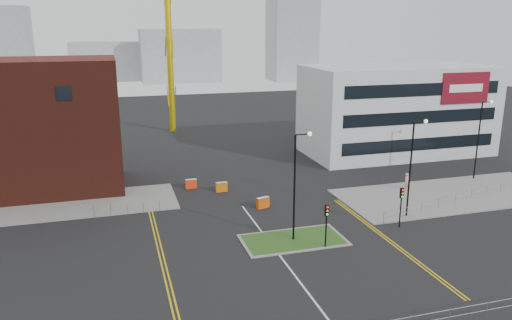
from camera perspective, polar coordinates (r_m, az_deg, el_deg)
The scene contains 26 objects.
ground at distance 34.87m, azimuth 5.86°, elevation -14.74°, with size 200.00×200.00×0.00m, color black.
pavement_left at distance 53.41m, azimuth -24.36°, elevation -5.09°, with size 28.00×8.00×0.12m, color slate.
pavement_right at distance 56.49m, azimuth 21.44°, elevation -3.70°, with size 24.00×10.00×0.12m, color slate.
island_kerb at distance 42.13m, azimuth 4.28°, elevation -9.10°, with size 8.60×4.60×0.08m, color slate.
grass_island at distance 42.12m, azimuth 4.29°, elevation -9.08°, with size 8.00×4.00×0.12m, color #224717.
brick_building at distance 57.93m, azimuth -27.25°, elevation 3.07°, with size 24.20×10.07×14.24m.
office_block at distance 71.66m, azimuth 15.78°, elevation 5.54°, with size 25.00×12.20×12.00m.
streetlamp_island at distance 40.30m, azimuth 4.73°, elevation -2.08°, with size 1.46×0.36×9.18m.
streetlamp_right_near at distance 47.44m, azimuth 17.50°, elevation -0.09°, with size 1.46×0.36×9.18m.
streetlamp_right_far at distance 62.00m, azimuth 24.27°, elevation 2.76°, with size 1.46×0.36×9.18m.
traffic_light_island at distance 40.15m, azimuth 8.06°, elevation -6.56°, with size 0.28×0.33×3.65m.
traffic_light_right at distance 45.47m, azimuth 16.28°, elevation -4.40°, with size 0.28×0.33×3.65m.
railing_left at distance 48.78m, azimuth -14.52°, elevation -5.20°, with size 6.05×0.05×1.10m.
railing_right at distance 53.52m, azimuth 21.85°, elevation -3.96°, with size 19.05×5.05×1.10m.
centre_line at distance 36.49m, azimuth 4.65°, elevation -13.25°, with size 0.15×30.00×0.01m, color silver.
yellow_left_a at distance 41.74m, azimuth -11.23°, elevation -9.67°, with size 0.12×24.00×0.01m, color gold.
yellow_left_b at distance 41.76m, azimuth -10.81°, elevation -9.63°, with size 0.12×24.00×0.01m, color gold.
yellow_right_a at distance 43.59m, azimuth 14.61°, elevation -8.77°, with size 0.12×20.00×0.01m, color gold.
yellow_right_b at distance 43.73m, azimuth 14.96°, elevation -8.71°, with size 0.12×20.00×0.01m, color gold.
skyline_b at distance 159.62m, azimuth -8.67°, elevation 11.71°, with size 24.00×12.00×16.00m, color gray.
skyline_c at distance 163.08m, azimuth 4.14°, elevation 14.02°, with size 14.00×12.00×28.00m, color gray.
skyline_d at distance 168.28m, azimuth -15.32°, elevation 10.84°, with size 30.00×12.00×12.00m, color gray.
pedestrian at distance 56.24m, azimuth 16.87°, elevation -2.40°, with size 0.71×0.46×1.94m, color pink.
barrier_left at distance 53.67m, azimuth -3.96°, elevation -3.05°, with size 1.24×0.42×1.04m.
barrier_mid at distance 55.06m, azimuth -7.43°, elevation -2.67°, with size 1.23×0.43×1.03m.
barrier_right at distance 48.88m, azimuth 0.80°, elevation -4.85°, with size 1.35×0.79×1.08m.
Camera 1 is at (-11.76, -27.85, 17.38)m, focal length 35.00 mm.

